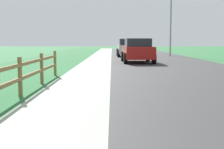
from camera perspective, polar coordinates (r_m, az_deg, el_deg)
name	(u,v)px	position (r m, az deg, el deg)	size (l,w,h in m)	color
ground_plane	(110,59)	(25.74, -0.28, 2.89)	(120.00, 120.00, 0.00)	#2F6C3A
road_asphalt	(150,57)	(27.95, 6.93, 3.11)	(7.00, 66.00, 0.01)	#373737
curb_concrete	(76,57)	(27.90, -6.45, 3.11)	(6.00, 66.00, 0.01)	#A2AD99
grass_verge	(59,57)	(28.11, -9.50, 3.09)	(5.00, 66.00, 0.00)	#2F6C3A
rail_fence	(2,79)	(7.19, -19.21, -0.86)	(0.11, 12.53, 1.02)	brown
parked_suv_red	(137,50)	(21.07, 4.47, 4.37)	(2.10, 4.37, 1.59)	maroon
parked_car_silver	(127,47)	(29.32, 2.75, 4.90)	(2.09, 4.30, 1.63)	#B7BABF
street_lamp	(171,12)	(30.22, 10.64, 11.01)	(1.17, 0.20, 6.94)	gray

